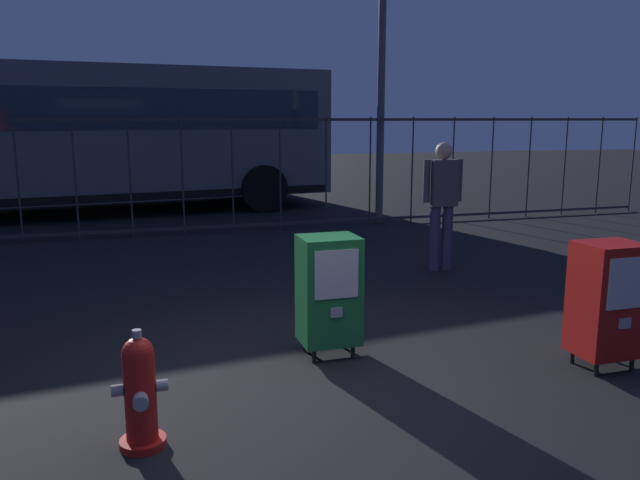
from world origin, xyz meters
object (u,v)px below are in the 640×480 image
Objects in this scene: fire_hydrant at (140,393)px; pedestrian at (442,199)px; bus_far at (47,129)px; bus_near at (72,131)px; newspaper_box_primary at (607,299)px; newspaper_box_secondary at (329,290)px.

pedestrian is (3.89, 3.62, 0.60)m from fire_hydrant.
pedestrian is 0.16× the size of bus_far.
bus_near reaches higher than pedestrian.
bus_near is at bearing 126.52° from pedestrian.
newspaper_box_primary is 15.02m from bus_far.
bus_far is at bearing 119.03° from pedestrian.
pedestrian is at bearing -64.47° from bus_far.
bus_near is (-4.61, 10.06, 1.14)m from newspaper_box_primary.
newspaper_box_primary is 0.10× the size of bus_far.
newspaper_box_primary and newspaper_box_secondary have the same top height.
fire_hydrant is 5.34m from pedestrian.
fire_hydrant is 0.45× the size of pedestrian.
newspaper_box_secondary is (1.55, 1.12, 0.22)m from fire_hydrant.
fire_hydrant is 0.07× the size of bus_near.
fire_hydrant is 0.73× the size of newspaper_box_primary.
bus_far is (-5.52, 13.92, 1.14)m from newspaper_box_primary.
pedestrian is at bearing -60.23° from bus_near.
newspaper_box_secondary is at bearing -78.46° from bus_far.
newspaper_box_primary is at bearing 3.57° from fire_hydrant.
pedestrian is at bearing 84.56° from newspaper_box_primary.
fire_hydrant is at bearing -176.43° from newspaper_box_primary.
newspaper_box_primary is 1.00× the size of newspaper_box_secondary.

